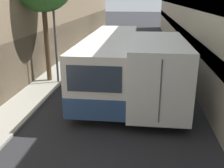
# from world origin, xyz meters

# --- Properties ---
(ground_plane) EXTENTS (150.00, 150.00, 0.00)m
(ground_plane) POSITION_xyz_m (0.00, 15.00, 0.00)
(ground_plane) COLOR #232326
(sidewalk_left) EXTENTS (1.78, 60.00, 0.11)m
(sidewalk_left) POSITION_xyz_m (-4.33, 15.00, 0.06)
(sidewalk_left) COLOR gray
(sidewalk_left) RESTS_ON ground_plane
(building_left_shopfront) EXTENTS (2.40, 60.00, 7.06)m
(building_left_shopfront) POSITION_xyz_m (-6.31, 15.00, 3.20)
(building_left_shopfront) COLOR #847056
(building_left_shopfront) RESTS_ON ground_plane
(bus) EXTENTS (2.52, 10.27, 2.90)m
(bus) POSITION_xyz_m (-0.49, 13.80, 1.55)
(bus) COLOR silver
(bus) RESTS_ON ground_plane
(box_truck) EXTENTS (2.38, 7.82, 3.14)m
(box_truck) POSITION_xyz_m (1.88, 12.15, 1.68)
(box_truck) COLOR silver
(box_truck) RESTS_ON ground_plane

